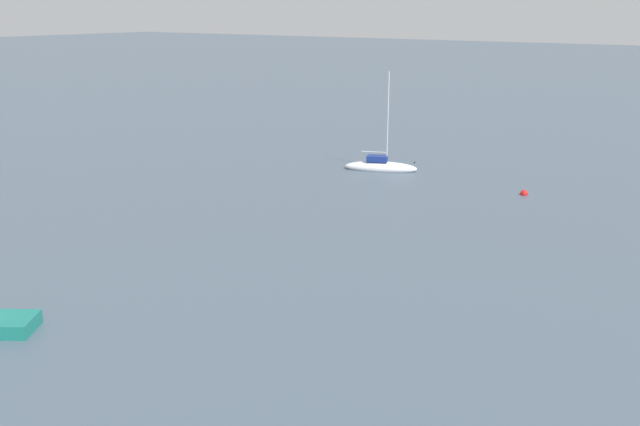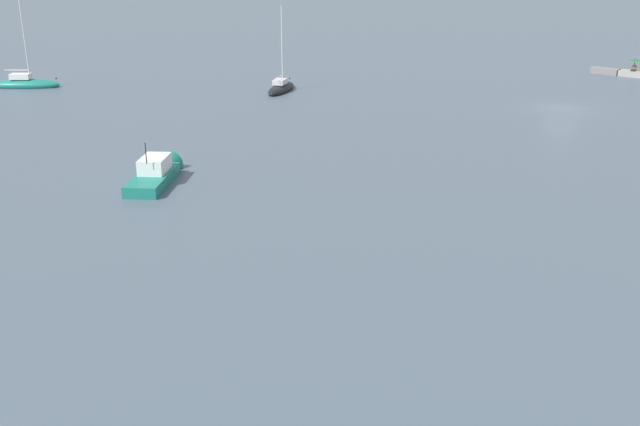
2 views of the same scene
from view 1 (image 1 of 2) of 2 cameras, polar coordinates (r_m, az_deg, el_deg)
The scene contains 2 objects.
sailboat_white_mid at distance 58.52m, azimuth 4.92°, elevation 3.77°, with size 3.91×6.21×8.38m.
mooring_buoy_near at distance 52.66m, azimuth 16.21°, elevation 1.52°, with size 0.55×0.55×0.55m.
Camera 1 is at (23.84, 60.21, 12.95)m, focal length 39.51 mm.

